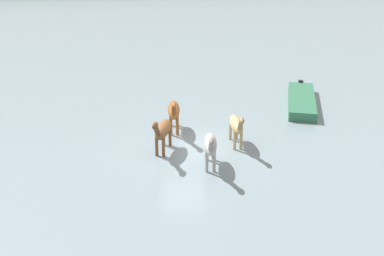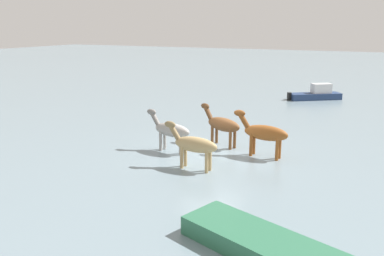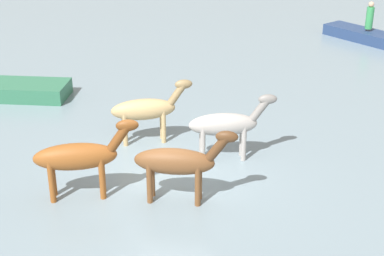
% 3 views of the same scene
% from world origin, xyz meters
% --- Properties ---
extents(ground_plane, '(151.00, 151.00, 0.00)m').
position_xyz_m(ground_plane, '(0.00, 0.00, 0.00)').
color(ground_plane, gray).
extents(horse_gray_outer, '(0.73, 2.43, 1.88)m').
position_xyz_m(horse_gray_outer, '(-0.37, 2.07, 1.03)').
color(horse_gray_outer, brown).
rests_on(horse_gray_outer, ground_plane).
extents(horse_mid_herd, '(0.60, 2.27, 1.76)m').
position_xyz_m(horse_mid_herd, '(2.21, 0.12, 0.97)').
color(horse_mid_herd, tan).
rests_on(horse_mid_herd, ground_plane).
extents(horse_lead, '(0.78, 2.29, 1.77)m').
position_xyz_m(horse_lead, '(0.70, -1.71, 0.97)').
color(horse_lead, '#9E9993').
rests_on(horse_lead, ground_plane).
extents(horse_dark_mare, '(1.17, 2.31, 1.82)m').
position_xyz_m(horse_dark_mare, '(-1.08, -0.05, 1.00)').
color(horse_dark_mare, brown).
rests_on(horse_dark_mare, ground_plane).
extents(boat_dinghy_port, '(2.94, 5.20, 0.75)m').
position_xyz_m(boat_dinghy_port, '(6.93, 4.54, 0.18)').
color(boat_dinghy_port, '#2D6B4C').
rests_on(boat_dinghy_port, ground_plane).
extents(boat_skiff_near, '(3.07, 3.72, 1.31)m').
position_xyz_m(boat_skiff_near, '(-15.06, 1.84, 0.30)').
color(boat_skiff_near, navy).
rests_on(boat_skiff_near, ground_plane).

